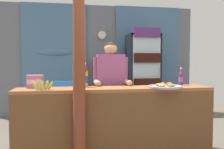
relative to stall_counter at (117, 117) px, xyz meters
name	(u,v)px	position (x,y,z in m)	size (l,w,h in m)	color
ground_plane	(110,137)	(0.06, 0.90, -0.54)	(7.91, 7.91, 0.00)	#665B51
back_wall_curtained	(98,58)	(0.09, 2.77, 0.78)	(4.72, 0.22, 2.57)	slate
stall_counter	(117,117)	(0.00, 0.00, 0.00)	(2.56, 0.45, 0.91)	#935B33
timber_post	(79,64)	(-0.48, -0.22, 0.68)	(0.17, 0.14, 2.55)	brown
drink_fridge	(143,70)	(1.02, 2.18, 0.52)	(0.69, 0.61, 1.96)	black
bottle_shelf_rack	(103,87)	(0.17, 2.49, 0.13)	(0.48, 0.28, 1.29)	brown
plastic_lawn_chair	(61,101)	(-0.76, 1.74, -0.05)	(0.55, 0.55, 0.86)	#3884D6
shopkeeper	(111,80)	(0.01, 0.54, 0.43)	(0.52, 0.42, 1.54)	#28282D
soda_bottle_orange_soda	(85,77)	(-0.39, 0.22, 0.51)	(0.09, 0.09, 0.33)	orange
soda_bottle_grape_soda	(181,78)	(0.99, 0.23, 0.48)	(0.06, 0.06, 0.26)	#56286B
snack_box_wafer	(35,81)	(-1.03, 0.23, 0.45)	(0.20, 0.16, 0.17)	#B76699
pastry_tray	(165,86)	(0.63, -0.05, 0.39)	(0.43, 0.43, 0.07)	#BCBCC1
banana_bunch	(42,85)	(-0.91, -0.04, 0.43)	(0.27, 0.06, 0.16)	#CCC14C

